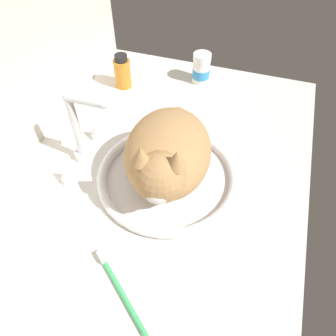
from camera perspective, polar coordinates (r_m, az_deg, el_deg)
name	(u,v)px	position (r cm, az deg, el deg)	size (l,w,h in cm)	color
countertop	(153,200)	(78.83, -2.59, -5.45)	(114.93, 68.64, 3.00)	silver
sink_basin	(168,176)	(79.90, 0.00, -1.40)	(33.60, 33.60, 2.36)	white
faucet	(81,136)	(82.05, -14.50, 5.26)	(18.90, 11.21, 20.09)	silver
cat	(167,156)	(72.06, -0.22, 1.99)	(36.33, 22.79, 17.93)	tan
amber_bottle	(122,72)	(106.91, -7.73, 15.83)	(5.05, 5.05, 10.59)	#C67A23
pill_bottle	(201,69)	(108.93, 5.66, 16.37)	(5.48, 5.48, 9.46)	white
toothbrush	(120,290)	(66.92, -8.15, -19.73)	(12.57, 15.09, 1.70)	#3FB266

